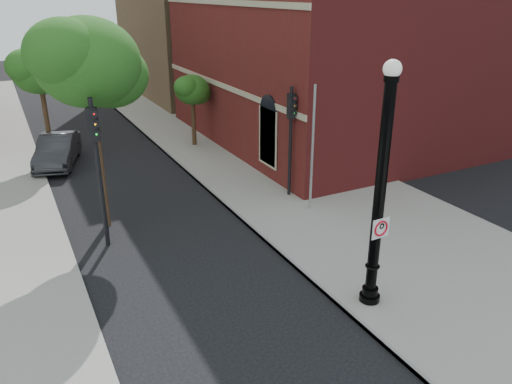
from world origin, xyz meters
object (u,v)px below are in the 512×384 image
parked_car (57,150)px  traffic_signal_left (97,149)px  traffic_signal_right (291,124)px  no_parking_sign (381,228)px  lamppost (379,203)px

parked_car → traffic_signal_left: 9.96m
parked_car → traffic_signal_right: size_ratio=0.99×
no_parking_sign → traffic_signal_right: (1.96, 7.78, 0.71)m
no_parking_sign → parked_car: size_ratio=0.12×
no_parking_sign → traffic_signal_left: traffic_signal_left is taller
traffic_signal_left → traffic_signal_right: 7.68m
lamppost → parked_car: bearing=110.3°
parked_car → traffic_signal_right: (8.01, -8.75, 2.36)m
parked_car → traffic_signal_right: 12.10m
no_parking_sign → traffic_signal_left: bearing=127.0°
lamppost → parked_car: size_ratio=1.45×
traffic_signal_right → parked_car: bearing=145.5°
parked_car → traffic_signal_right: bearing=-30.6°
lamppost → traffic_signal_right: size_ratio=1.43×
traffic_signal_left → traffic_signal_right: (7.63, 0.84, -0.29)m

